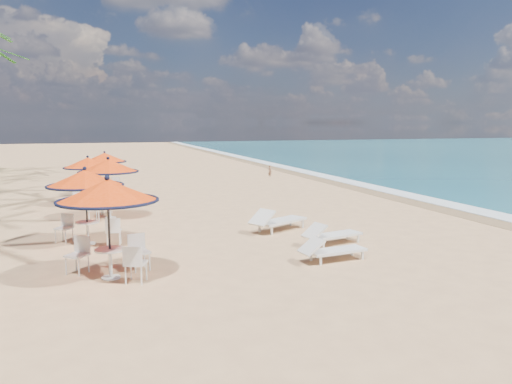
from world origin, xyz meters
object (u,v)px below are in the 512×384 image
station_3 (88,169)px  lounger_far (277,220)px  station_4 (106,163)px  station_2 (107,171)px  lounger_mid (331,234)px  station_1 (86,185)px  lounger_near (331,250)px  station_0 (109,203)px

station_3 → lounger_far: (5.82, -7.36, -1.20)m
station_4 → lounger_far: bearing=-64.5°
station_2 → lounger_mid: size_ratio=1.17×
station_3 → lounger_far: station_3 is taller
station_1 → lounger_far: bearing=-0.8°
lounger_far → lounger_mid: bearing=-95.9°
station_2 → station_3: size_ratio=1.07×
station_3 → lounger_near: size_ratio=1.16×
station_2 → lounger_far: 6.69m
station_1 → lounger_near: station_1 is taller
station_2 → station_4: 6.40m
station_0 → station_4: station_0 is taller
station_0 → station_2: station_0 is taller
station_2 → lounger_near: (5.16, -7.86, -1.44)m
station_1 → lounger_mid: size_ratio=1.17×
station_2 → lounger_mid: 8.78m
station_2 → lounger_far: (5.12, -4.07, -1.38)m
station_0 → station_1: (-0.52, 3.55, 0.01)m
station_3 → station_0: bearing=-87.4°
station_0 → lounger_mid: size_ratio=1.21×
station_0 → lounger_near: station_0 is taller
lounger_mid → lounger_far: (-0.84, 2.21, 0.05)m
station_1 → lounger_mid: 7.22m
station_4 → station_1: bearing=-94.8°
station_3 → station_4: (0.83, 3.11, 0.01)m
station_0 → lounger_mid: station_0 is taller
station_2 → lounger_far: size_ratio=1.02×
station_0 → lounger_far: station_0 is taller
lounger_mid → station_1: bearing=147.9°
station_1 → station_3: 7.28m
station_3 → lounger_far: 9.47m
station_0 → station_1: size_ratio=1.04×
station_1 → station_2: (0.73, 3.99, 0.01)m
station_4 → lounger_near: station_4 is taller
station_4 → lounger_mid: bearing=-65.3°
station_3 → lounger_mid: bearing=-55.2°
station_4 → lounger_near: 15.18m
station_2 → station_1: bearing=-100.4°
station_4 → lounger_far: (4.99, -10.47, -1.21)m
lounger_near → station_1: bearing=140.2°
lounger_near → lounger_mid: 1.77m
station_3 → station_1: bearing=-90.2°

